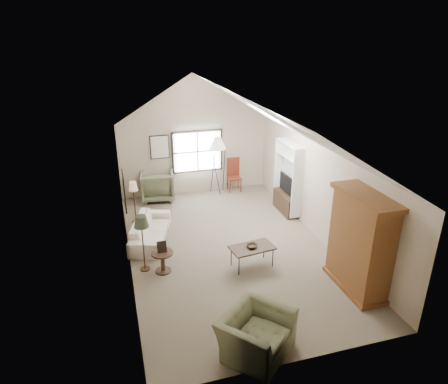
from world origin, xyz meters
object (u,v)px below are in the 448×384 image
object	(u,v)px
armchair_far	(158,185)
coffee_table	(252,257)
armoire	(360,243)
armchair_near	(256,334)
side_table	(163,262)
side_chair	(234,175)
sofa	(150,230)

from	to	relation	value
armchair_far	coffee_table	size ratio (longest dim) A/B	1.05
armoire	coffee_table	bearing A→B (deg)	143.52
armoire	armchair_near	size ratio (longest dim) A/B	1.84
armchair_near	side_table	xyz separation A→B (m)	(-1.20, 2.95, -0.13)
armchair_near	side_chair	distance (m)	7.53
armchair_far	coffee_table	bearing A→B (deg)	116.08
sofa	armchair_near	distance (m)	4.74
side_table	side_chair	world-z (taller)	side_chair
armoire	armchair_far	size ratio (longest dim) A/B	2.05
armchair_near	side_table	world-z (taller)	armchair_near
armoire	sofa	world-z (taller)	armoire
side_table	side_chair	bearing A→B (deg)	54.31
armoire	sofa	size ratio (longest dim) A/B	1.07
sofa	armchair_far	xyz separation A→B (m)	(0.56, 2.73, 0.19)
armoire	armchair_far	xyz separation A→B (m)	(-3.51, 6.10, -0.61)
armoire	armchair_near	world-z (taller)	armoire
sofa	armchair_near	world-z (taller)	armchair_near
armchair_far	side_table	world-z (taller)	armchair_far
sofa	armchair_far	bearing A→B (deg)	5.39
sofa	armchair_near	size ratio (longest dim) A/B	1.71
sofa	side_chair	distance (m)	4.23
side_chair	armoire	bearing A→B (deg)	-78.29
armchair_near	armchair_far	size ratio (longest dim) A/B	1.11
armchair_near	coffee_table	size ratio (longest dim) A/B	1.16
armchair_far	side_table	size ratio (longest dim) A/B	2.09
armoire	sofa	distance (m)	5.34
armoire	armchair_far	world-z (taller)	armoire
armchair_far	coffee_table	world-z (taller)	armchair_far
armchair_far	side_table	xyz separation A→B (m)	(-0.46, -4.33, -0.23)
armchair_near	armchair_far	world-z (taller)	armchair_far
side_table	armchair_near	bearing A→B (deg)	-67.87
armoire	armchair_far	bearing A→B (deg)	119.89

